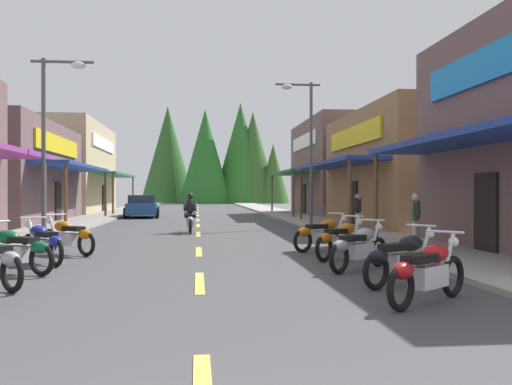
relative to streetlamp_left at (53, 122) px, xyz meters
name	(u,v)px	position (x,y,z in m)	size (l,w,h in m)	color
ground	(198,221)	(4.75, 12.63, -3.96)	(9.31, 88.63, 0.10)	#424244
sidewalk_left	(89,220)	(-1.20, 12.63, -3.85)	(2.60, 88.63, 0.12)	gray
sidewalk_right	(303,219)	(10.71, 12.63, -3.85)	(2.60, 88.63, 0.12)	#9E9991
centerline_dashes	(198,217)	(4.75, 16.52, -3.91)	(0.16, 66.32, 0.01)	#E0C64C
storefront_left_far	(63,168)	(-5.51, 25.37, -0.53)	(7.87, 13.53, 6.76)	tan
storefront_right_middle	(443,169)	(16.31, 6.57, -1.22)	(10.47, 11.50, 5.38)	olive
storefront_right_far	(354,168)	(15.47, 18.82, -0.69)	(8.77, 11.14, 6.44)	brown
streetlamp_left	(53,122)	(0.00, 0.00, 0.00)	(2.01, 0.30, 5.99)	#474C51
streetlamp_right	(305,134)	(9.52, 5.82, 0.29)	(2.01, 0.30, 6.51)	#474C51
motorcycle_parked_right_0	(427,270)	(8.02, -11.27, -3.42)	(1.74, 1.41, 1.04)	black
motorcycle_parked_right_1	(403,257)	(8.24, -9.69, -3.42)	(1.84, 1.26, 1.04)	black
motorcycle_parked_right_2	(359,247)	(8.03, -7.77, -3.42)	(1.67, 1.50, 1.04)	black
motorcycle_parked_right_3	(341,239)	(8.15, -5.89, -3.42)	(1.65, 1.51, 1.04)	black
motorcycle_parked_right_4	(323,233)	(8.11, -4.02, -3.42)	(1.89, 1.18, 1.04)	black
motorcycle_parked_left_2	(15,249)	(1.14, -7.54, -3.42)	(1.85, 1.25, 1.04)	black
motorcycle_parked_left_3	(43,242)	(1.25, -6.00, -3.42)	(1.37, 1.77, 1.04)	black
motorcycle_parked_left_4	(68,236)	(1.41, -4.18, -3.42)	(1.68, 1.48, 1.04)	black
rider_cruising_lead	(190,216)	(4.44, 3.14, -3.26)	(0.60, 2.14, 1.57)	black
pedestrian_by_shop	(358,210)	(11.01, 2.54, -3.03)	(0.29, 0.57, 1.53)	#B2A599
pedestrian_browsing	(416,217)	(10.77, -3.95, -3.00)	(0.43, 0.46, 1.59)	#B2A599
parked_car_curbside	(142,206)	(1.30, 16.57, -3.23)	(2.24, 4.39, 1.40)	#1E4C8C
treeline_backdrop	(218,156)	(7.60, 58.35, 2.55)	(20.37, 11.81, 13.78)	#295723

